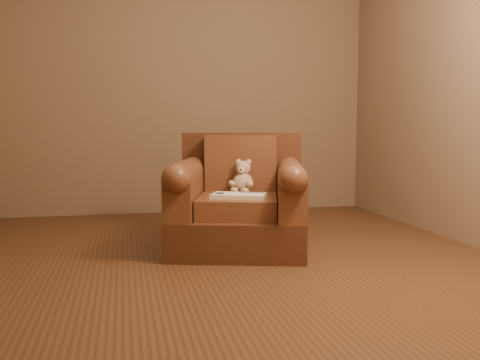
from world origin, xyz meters
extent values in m
plane|color=#53351C|center=(0.00, 0.00, 0.00)|extent=(4.00, 4.00, 0.00)
cube|color=#7B664B|center=(0.00, 2.00, 1.35)|extent=(4.00, 0.02, 2.70)
cube|color=#7B664B|center=(2.00, 0.00, 1.35)|extent=(0.02, 4.00, 2.70)
cube|color=#4A2A18|center=(0.28, 0.21, 0.13)|extent=(1.14, 1.10, 0.26)
cube|color=#4A2A18|center=(0.39, 0.59, 0.55)|extent=(0.92, 0.34, 0.58)
cube|color=brown|center=(0.27, 0.16, 0.33)|extent=(0.70, 0.77, 0.14)
cube|color=brown|center=(0.35, 0.47, 0.61)|extent=(0.56, 0.29, 0.42)
cube|color=brown|center=(-0.09, 0.26, 0.41)|extent=(0.39, 0.81, 0.30)
cube|color=brown|center=(0.62, 0.06, 0.41)|extent=(0.39, 0.81, 0.30)
cylinder|color=brown|center=(-0.09, 0.26, 0.56)|extent=(0.39, 0.81, 0.19)
cylinder|color=brown|center=(0.62, 0.06, 0.56)|extent=(0.39, 0.81, 0.19)
ellipsoid|color=tan|center=(0.34, 0.32, 0.47)|extent=(0.15, 0.13, 0.16)
sphere|color=tan|center=(0.34, 0.33, 0.58)|extent=(0.11, 0.11, 0.11)
ellipsoid|color=tan|center=(0.31, 0.36, 0.63)|extent=(0.04, 0.02, 0.04)
ellipsoid|color=tan|center=(0.38, 0.32, 0.63)|extent=(0.04, 0.02, 0.04)
ellipsoid|color=beige|center=(0.32, 0.29, 0.57)|extent=(0.05, 0.03, 0.04)
sphere|color=black|center=(0.31, 0.27, 0.58)|extent=(0.02, 0.02, 0.02)
ellipsoid|color=tan|center=(0.25, 0.30, 0.47)|extent=(0.05, 0.10, 0.05)
ellipsoid|color=tan|center=(0.37, 0.24, 0.47)|extent=(0.05, 0.10, 0.05)
ellipsoid|color=tan|center=(0.26, 0.26, 0.42)|extent=(0.06, 0.10, 0.05)
ellipsoid|color=tan|center=(0.33, 0.23, 0.42)|extent=(0.06, 0.10, 0.05)
cube|color=beige|center=(0.25, 0.06, 0.41)|extent=(0.42, 0.34, 0.03)
cube|color=white|center=(0.16, 0.09, 0.43)|extent=(0.24, 0.27, 0.00)
cube|color=white|center=(0.33, 0.03, 0.43)|extent=(0.24, 0.27, 0.00)
cube|color=beige|center=(0.25, 0.06, 0.43)|extent=(0.09, 0.20, 0.00)
cube|color=#0F1638|center=(0.12, 0.11, 0.43)|extent=(0.08, 0.09, 0.00)
cube|color=slate|center=(0.36, 0.10, 0.43)|extent=(0.17, 0.10, 0.00)
cylinder|color=#BC8E33|center=(0.58, 0.86, 0.01)|extent=(0.33, 0.33, 0.02)
cylinder|color=#BC8E33|center=(0.58, 0.86, 0.29)|extent=(0.03, 0.03, 0.54)
cylinder|color=#BC8E33|center=(0.58, 0.86, 0.57)|extent=(0.42, 0.42, 0.02)
cylinder|color=#BC8E33|center=(0.58, 0.86, 0.56)|extent=(0.03, 0.03, 0.02)
camera|label=1|loc=(-0.53, -3.50, 0.89)|focal=40.00mm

